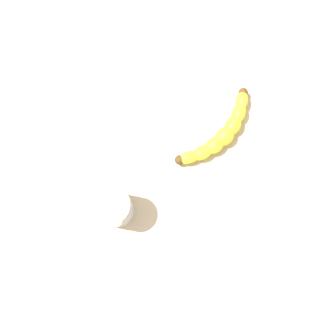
# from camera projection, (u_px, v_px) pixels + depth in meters

# --- Properties ---
(wooden_tabletop) EXTENTS (1.20, 1.20, 0.03)m
(wooden_tabletop) POSITION_uv_depth(u_px,v_px,m) (173.00, 181.00, 0.82)
(wooden_tabletop) COLOR #C8AD8C
(wooden_tabletop) RESTS_ON ground
(banana) EXTENTS (0.09, 0.23, 0.04)m
(banana) POSITION_uv_depth(u_px,v_px,m) (221.00, 133.00, 0.81)
(banana) COLOR yellow
(banana) RESTS_ON wooden_tabletop
(smoothie_glass) EXTENTS (0.07, 0.07, 0.10)m
(smoothie_glass) POSITION_uv_depth(u_px,v_px,m) (114.00, 208.00, 0.75)
(smoothie_glass) COLOR silver
(smoothie_glass) RESTS_ON wooden_tabletop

